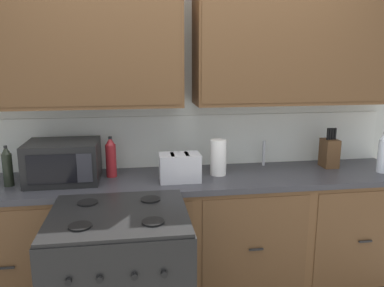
{
  "coord_description": "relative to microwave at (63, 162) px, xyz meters",
  "views": [
    {
      "loc": [
        -0.38,
        -2.31,
        1.76
      ],
      "look_at": [
        0.0,
        0.27,
        1.18
      ],
      "focal_mm": 35.87,
      "sensor_mm": 36.0,
      "label": 1
    }
  ],
  "objects": [
    {
      "name": "wall_unit",
      "position": [
        0.88,
        0.18,
        0.56
      ],
      "size": [
        4.41,
        0.4,
        2.36
      ],
      "color": "silver",
      "rests_on": "ground_plane"
    },
    {
      "name": "paper_towel_roll",
      "position": [
        1.08,
        -0.0,
        -0.01
      ],
      "size": [
        0.12,
        0.12,
        0.26
      ],
      "primitive_type": "cylinder",
      "color": "white",
      "rests_on": "counter_run"
    },
    {
      "name": "bottle_dark",
      "position": [
        -0.35,
        -0.05,
        -0.01
      ],
      "size": [
        0.06,
        0.06,
        0.27
      ],
      "color": "black",
      "rests_on": "counter_run"
    },
    {
      "name": "knife_block",
      "position": [
        1.98,
        0.08,
        -0.02
      ],
      "size": [
        0.11,
        0.14,
        0.31
      ],
      "color": "#52361E",
      "rests_on": "counter_run"
    },
    {
      "name": "toaster",
      "position": [
        0.79,
        -0.1,
        -0.04
      ],
      "size": [
        0.28,
        0.18,
        0.19
      ],
      "color": "#B7B7BC",
      "rests_on": "counter_run"
    },
    {
      "name": "bottle_red",
      "position": [
        0.32,
        0.07,
        0.0
      ],
      "size": [
        0.07,
        0.07,
        0.29
      ],
      "color": "maroon",
      "rests_on": "counter_run"
    },
    {
      "name": "counter_run",
      "position": [
        0.88,
        -0.02,
        -0.59
      ],
      "size": [
        3.24,
        0.64,
        0.93
      ],
      "color": "black",
      "rests_on": "ground_plane"
    },
    {
      "name": "sink_faucet",
      "position": [
        1.49,
        0.19,
        -0.04
      ],
      "size": [
        0.02,
        0.02,
        0.2
      ],
      "primitive_type": "cylinder",
      "color": "#B2B5BA",
      "rests_on": "counter_run"
    },
    {
      "name": "bottle_clear",
      "position": [
        2.31,
        -0.12,
        0.01
      ],
      "size": [
        0.08,
        0.08,
        0.31
      ],
      "color": "silver",
      "rests_on": "counter_run"
    },
    {
      "name": "microwave",
      "position": [
        0.0,
        0.0,
        0.0
      ],
      "size": [
        0.48,
        0.37,
        0.28
      ],
      "color": "black",
      "rests_on": "counter_run"
    }
  ]
}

